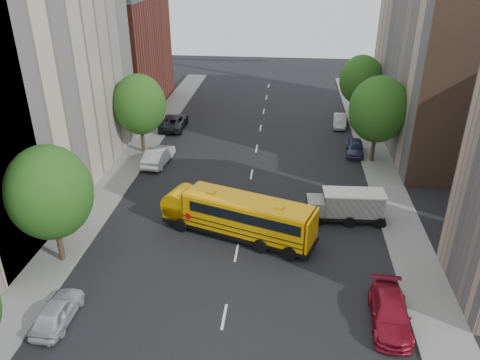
% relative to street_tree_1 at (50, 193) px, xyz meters
% --- Properties ---
extents(ground, '(120.00, 120.00, 0.00)m').
position_rel_street_tree_1_xyz_m(ground, '(11.00, 4.00, -4.95)').
color(ground, black).
rests_on(ground, ground).
extents(sidewalk_left, '(3.00, 80.00, 0.12)m').
position_rel_street_tree_1_xyz_m(sidewalk_left, '(-0.50, 9.00, -4.89)').
color(sidewalk_left, slate).
rests_on(sidewalk_left, ground).
extents(sidewalk_right, '(3.00, 80.00, 0.12)m').
position_rel_street_tree_1_xyz_m(sidewalk_right, '(22.50, 9.00, -4.89)').
color(sidewalk_right, slate).
rests_on(sidewalk_right, ground).
extents(lane_markings, '(0.15, 64.00, 0.01)m').
position_rel_street_tree_1_xyz_m(lane_markings, '(11.00, 14.00, -4.95)').
color(lane_markings, silver).
rests_on(lane_markings, ground).
extents(building_left_cream, '(10.00, 26.00, 20.00)m').
position_rel_street_tree_1_xyz_m(building_left_cream, '(-7.00, 10.00, 5.05)').
color(building_left_cream, beige).
rests_on(building_left_cream, ground).
extents(building_left_redbrick, '(10.00, 15.00, 13.00)m').
position_rel_street_tree_1_xyz_m(building_left_redbrick, '(-7.00, 32.00, 1.55)').
color(building_left_redbrick, maroon).
rests_on(building_left_redbrick, ground).
extents(building_right_far, '(10.00, 22.00, 18.00)m').
position_rel_street_tree_1_xyz_m(building_right_far, '(29.00, 24.00, 4.05)').
color(building_right_far, tan).
rests_on(building_right_far, ground).
extents(street_tree_1, '(5.12, 5.12, 7.90)m').
position_rel_street_tree_1_xyz_m(street_tree_1, '(0.00, 0.00, 0.00)').
color(street_tree_1, '#38281C').
rests_on(street_tree_1, ground).
extents(street_tree_2, '(4.99, 4.99, 7.71)m').
position_rel_street_tree_1_xyz_m(street_tree_2, '(0.00, 18.00, -0.12)').
color(street_tree_2, '#38281C').
rests_on(street_tree_2, ground).
extents(street_tree_4, '(5.25, 5.25, 8.10)m').
position_rel_street_tree_1_xyz_m(street_tree_4, '(22.00, 18.00, 0.12)').
color(street_tree_4, '#38281C').
rests_on(street_tree_4, ground).
extents(street_tree_5, '(4.86, 4.86, 7.51)m').
position_rel_street_tree_1_xyz_m(street_tree_5, '(22.00, 30.00, -0.25)').
color(street_tree_5, '#38281C').
rests_on(street_tree_5, ground).
extents(school_bus, '(11.09, 5.89, 3.08)m').
position_rel_street_tree_1_xyz_m(school_bus, '(10.79, 4.14, -3.23)').
color(school_bus, black).
rests_on(school_bus, ground).
extents(safari_truck, '(5.56, 2.27, 2.34)m').
position_rel_street_tree_1_xyz_m(safari_truck, '(18.54, 7.00, -3.71)').
color(safari_truck, black).
rests_on(safari_truck, ground).
extents(parked_car_0, '(1.63, 3.99, 1.36)m').
position_rel_street_tree_1_xyz_m(parked_car_0, '(2.20, -5.26, -4.27)').
color(parked_car_0, silver).
rests_on(parked_car_0, ground).
extents(parked_car_1, '(2.13, 5.01, 1.61)m').
position_rel_street_tree_1_xyz_m(parked_car_1, '(2.20, 15.43, -4.15)').
color(parked_car_1, white).
rests_on(parked_car_1, ground).
extents(parked_car_2, '(2.69, 5.58, 1.53)m').
position_rel_street_tree_1_xyz_m(parked_car_2, '(1.40, 24.91, -4.19)').
color(parked_car_2, black).
rests_on(parked_car_2, ground).
extents(parked_car_3, '(2.23, 4.96, 1.41)m').
position_rel_street_tree_1_xyz_m(parked_car_3, '(19.83, -3.55, -4.25)').
color(parked_car_3, maroon).
rests_on(parked_car_3, ground).
extents(parked_car_4, '(1.98, 4.12, 1.36)m').
position_rel_street_tree_1_xyz_m(parked_car_4, '(20.60, 19.63, -4.27)').
color(parked_car_4, '#363B5E').
rests_on(parked_car_4, ground).
extents(parked_car_5, '(1.74, 4.12, 1.32)m').
position_rel_street_tree_1_xyz_m(parked_car_5, '(19.80, 27.50, -4.29)').
color(parked_car_5, gray).
rests_on(parked_car_5, ground).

